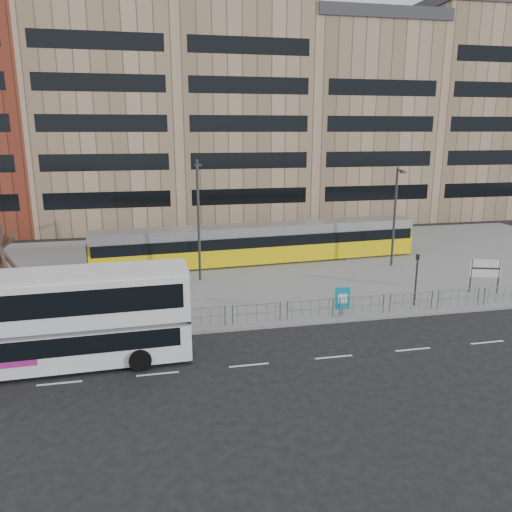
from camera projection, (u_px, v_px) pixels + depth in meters
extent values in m
plane|color=black|center=(271.00, 328.00, 26.42)|extent=(120.00, 120.00, 0.00)
cube|color=gray|center=(234.00, 267.00, 37.79)|extent=(64.00, 24.00, 0.15)
cube|color=gray|center=(271.00, 326.00, 26.45)|extent=(64.00, 0.25, 0.17)
cube|color=tan|center=(109.00, 122.00, 53.99)|extent=(14.00, 16.00, 22.00)
cube|color=#38383D|center=(101.00, 5.00, 51.15)|extent=(14.40, 16.40, 1.20)
cube|color=tan|center=(236.00, 113.00, 56.53)|extent=(14.00, 16.00, 24.00)
cube|color=tan|center=(352.00, 127.00, 59.68)|extent=(14.00, 16.00, 21.00)
cube|color=#38383D|center=(356.00, 27.00, 56.96)|extent=(14.40, 16.40, 1.20)
cube|color=tan|center=(457.00, 119.00, 62.22)|extent=(14.00, 16.00, 23.00)
cube|color=#38383D|center=(467.00, 14.00, 59.25)|extent=(14.40, 16.40, 1.20)
cylinder|color=gray|center=(305.00, 301.00, 27.00)|extent=(32.00, 0.05, 0.05)
cylinder|color=gray|center=(305.00, 310.00, 27.12)|extent=(32.00, 0.04, 0.04)
cube|color=white|center=(313.00, 359.00, 22.82)|extent=(62.00, 0.12, 0.01)
cube|color=white|center=(66.00, 344.00, 21.96)|extent=(10.88, 2.86, 1.67)
cube|color=white|center=(62.00, 300.00, 21.45)|extent=(10.88, 2.86, 2.06)
cube|color=white|center=(59.00, 276.00, 21.18)|extent=(10.87, 2.76, 0.29)
cube|color=black|center=(77.00, 335.00, 21.97)|extent=(8.92, 2.83, 0.83)
cube|color=black|center=(61.00, 295.00, 21.40)|extent=(10.29, 2.88, 1.08)
cube|color=#A92183|center=(6.00, 351.00, 21.40)|extent=(3.03, 2.63, 0.49)
cylinder|color=black|center=(140.00, 360.00, 21.63)|extent=(0.99, 0.33, 0.98)
cylinder|color=black|center=(139.00, 337.00, 23.99)|extent=(0.99, 0.33, 0.98)
cube|color=yellow|center=(260.00, 251.00, 38.80)|extent=(25.44, 4.13, 1.45)
cube|color=black|center=(260.00, 239.00, 38.55)|extent=(25.08, 4.15, 0.81)
cube|color=#AAABAF|center=(260.00, 229.00, 38.36)|extent=(25.42, 3.94, 0.72)
cube|color=yellow|center=(398.00, 235.00, 41.85)|extent=(1.22, 2.11, 2.35)
cube|color=yellow|center=(97.00, 254.00, 35.46)|extent=(1.22, 2.11, 2.35)
cylinder|color=#2D2D30|center=(260.00, 243.00, 38.63)|extent=(2.30, 2.30, 2.71)
cube|color=#2D2D30|center=(355.00, 253.00, 41.10)|extent=(2.86, 2.46, 0.45)
cube|color=#2D2D30|center=(154.00, 267.00, 36.81)|extent=(2.86, 2.46, 0.45)
cylinder|color=#2D2D30|center=(471.00, 276.00, 31.52)|extent=(0.09, 0.09, 2.16)
cylinder|color=#2D2D30|center=(499.00, 276.00, 31.37)|extent=(0.09, 0.09, 2.16)
cube|color=white|center=(486.00, 268.00, 31.32)|extent=(1.82, 0.62, 1.13)
cylinder|color=#2D2D30|center=(342.00, 307.00, 27.79)|extent=(0.06, 0.06, 0.85)
cube|color=#0B8DAB|center=(342.00, 298.00, 27.66)|extent=(0.85, 0.15, 1.28)
cube|color=white|center=(343.00, 299.00, 27.62)|extent=(0.53, 0.07, 0.53)
imported|color=black|center=(164.00, 301.00, 27.44)|extent=(0.66, 0.78, 1.82)
cylinder|color=#2D2D30|center=(117.00, 305.00, 24.98)|extent=(0.12, 0.12, 3.00)
imported|color=#2D2D30|center=(115.00, 284.00, 24.71)|extent=(0.21, 0.24, 1.00)
cylinder|color=#2D2D30|center=(416.00, 281.00, 29.07)|extent=(0.12, 0.12, 3.00)
imported|color=#2D2D30|center=(417.00, 262.00, 28.80)|extent=(0.21, 0.24, 1.00)
cylinder|color=#2D2D30|center=(199.00, 221.00, 33.41)|extent=(0.18, 0.18, 8.17)
cylinder|color=#2D2D30|center=(198.00, 163.00, 32.07)|extent=(0.14, 0.90, 0.14)
cube|color=#2D2D30|center=(198.00, 165.00, 31.67)|extent=(0.45, 0.20, 0.12)
cylinder|color=#2D2D30|center=(394.00, 217.00, 37.20)|extent=(0.18, 0.18, 7.39)
cylinder|color=#2D2D30|center=(400.00, 171.00, 35.96)|extent=(0.14, 0.90, 0.14)
cube|color=#2D2D30|center=(403.00, 172.00, 35.56)|extent=(0.45, 0.20, 0.12)
cylinder|color=#31211B|center=(4.00, 279.00, 27.94)|extent=(0.44, 0.44, 3.85)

